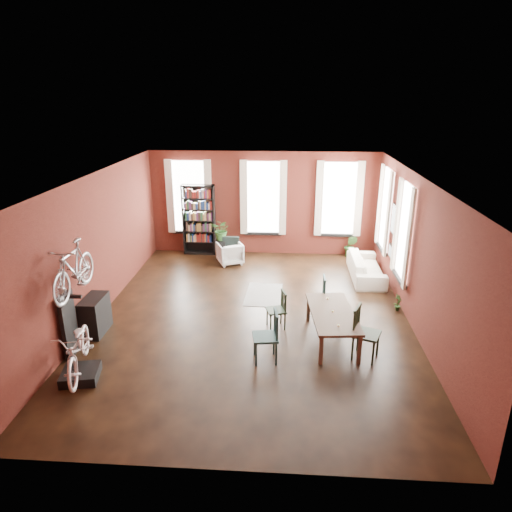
# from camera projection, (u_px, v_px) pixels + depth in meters

# --- Properties ---
(room) EXTENTS (9.00, 9.04, 3.22)m
(room) POSITION_uv_depth(u_px,v_px,m) (266.00, 220.00, 10.26)
(room) COLOR black
(room) RESTS_ON ground
(dining_table) EXTENTS (1.03, 1.97, 0.65)m
(dining_table) POSITION_uv_depth(u_px,v_px,m) (332.00, 326.00, 9.34)
(dining_table) COLOR brown
(dining_table) RESTS_ON ground
(dining_chair_a) EXTENTS (0.53, 0.53, 1.01)m
(dining_chair_a) POSITION_uv_depth(u_px,v_px,m) (265.00, 337.00, 8.58)
(dining_chair_a) COLOR #1B3D3C
(dining_chair_a) RESTS_ON ground
(dining_chair_b) EXTENTS (0.48, 0.48, 0.84)m
(dining_chair_b) POSITION_uv_depth(u_px,v_px,m) (276.00, 310.00, 9.82)
(dining_chair_b) COLOR black
(dining_chair_b) RESTS_ON ground
(dining_chair_c) EXTENTS (0.63, 0.63, 1.04)m
(dining_chair_c) POSITION_uv_depth(u_px,v_px,m) (366.00, 334.00, 8.66)
(dining_chair_c) COLOR #1F2F1B
(dining_chair_c) RESTS_ON ground
(dining_chair_d) EXTENTS (0.45, 0.45, 0.97)m
(dining_chair_d) POSITION_uv_depth(u_px,v_px,m) (332.00, 297.00, 10.29)
(dining_chair_d) COLOR #193839
(dining_chair_d) RESTS_ON ground
(bookshelf) EXTENTS (1.00, 0.32, 2.20)m
(bookshelf) POSITION_uv_depth(u_px,v_px,m) (199.00, 220.00, 14.21)
(bookshelf) COLOR black
(bookshelf) RESTS_ON ground
(white_armchair) EXTENTS (0.89, 0.87, 0.71)m
(white_armchair) POSITION_uv_depth(u_px,v_px,m) (230.00, 252.00, 13.60)
(white_armchair) COLOR silver
(white_armchair) RESTS_ON ground
(cream_sofa) EXTENTS (0.61, 2.08, 0.81)m
(cream_sofa) POSITION_uv_depth(u_px,v_px,m) (367.00, 264.00, 12.53)
(cream_sofa) COLOR beige
(cream_sofa) RESTS_ON ground
(striped_rug) EXTENTS (0.95, 1.47, 0.01)m
(striped_rug) POSITION_uv_depth(u_px,v_px,m) (264.00, 294.00, 11.58)
(striped_rug) COLOR black
(striped_rug) RESTS_ON ground
(bike_trainer) EXTENTS (0.73, 0.73, 0.18)m
(bike_trainer) POSITION_uv_depth(u_px,v_px,m) (81.00, 374.00, 8.14)
(bike_trainer) COLOR black
(bike_trainer) RESTS_ON ground
(bike_wall_rack) EXTENTS (0.16, 0.60, 1.30)m
(bike_wall_rack) POSITION_uv_depth(u_px,v_px,m) (69.00, 325.00, 8.72)
(bike_wall_rack) COLOR black
(bike_wall_rack) RESTS_ON ground
(console_table) EXTENTS (0.40, 0.80, 0.80)m
(console_table) POSITION_uv_depth(u_px,v_px,m) (95.00, 315.00, 9.64)
(console_table) COLOR black
(console_table) RESTS_ON ground
(plant_stand) EXTENTS (0.36, 0.36, 0.61)m
(plant_stand) POSITION_uv_depth(u_px,v_px,m) (222.00, 250.00, 13.98)
(plant_stand) COLOR black
(plant_stand) RESTS_ON ground
(plant_by_sofa) EXTENTS (0.62, 0.79, 0.31)m
(plant_by_sofa) POSITION_uv_depth(u_px,v_px,m) (350.00, 252.00, 14.22)
(plant_by_sofa) COLOR #305D25
(plant_by_sofa) RESTS_ON ground
(plant_small) EXTENTS (0.47, 0.42, 0.15)m
(plant_small) POSITION_uv_depth(u_px,v_px,m) (397.00, 308.00, 10.72)
(plant_small) COLOR #2C5923
(plant_small) RESTS_ON ground
(bicycle_floor) EXTENTS (0.80, 1.02, 1.71)m
(bicycle_floor) POSITION_uv_depth(u_px,v_px,m) (76.00, 328.00, 7.82)
(bicycle_floor) COLOR silver
(bicycle_floor) RESTS_ON bike_trainer
(bicycle_hung) EXTENTS (0.47, 1.00, 1.66)m
(bicycle_hung) POSITION_uv_depth(u_px,v_px,m) (71.00, 252.00, 8.21)
(bicycle_hung) COLOR #A5A8AD
(bicycle_hung) RESTS_ON bike_wall_rack
(plant_on_stand) EXTENTS (0.75, 0.79, 0.50)m
(plant_on_stand) POSITION_uv_depth(u_px,v_px,m) (222.00, 232.00, 13.82)
(plant_on_stand) COLOR #2A5B24
(plant_on_stand) RESTS_ON plant_stand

